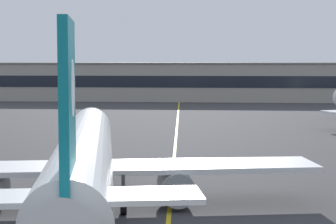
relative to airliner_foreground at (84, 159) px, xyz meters
name	(u,v)px	position (x,y,z in m)	size (l,w,h in m)	color
taxiway_centreline	(174,163)	(4.58, 19.37, -3.37)	(0.30, 180.00, 0.01)	yellow
airliner_foreground	(84,159)	(0.00, 0.00, 0.00)	(32.34, 41.30, 11.65)	white
safety_cone_by_nose_gear	(144,167)	(2.12, 15.34, -3.11)	(0.44, 0.44, 0.55)	orange
terminal_building	(192,82)	(1.87, 113.92, 1.40)	(141.42, 12.40, 9.52)	#9E998E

